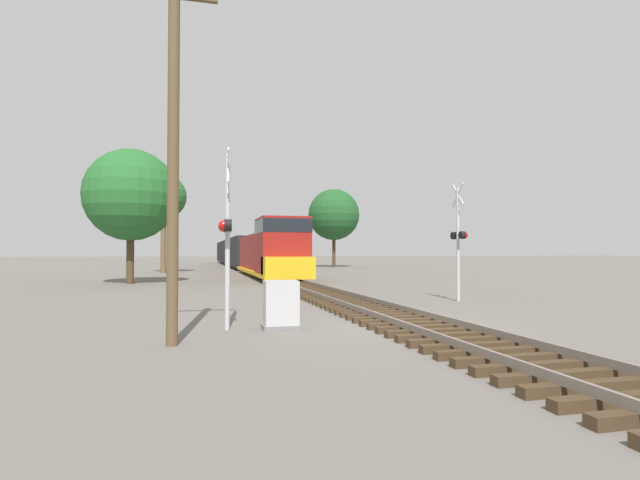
{
  "coord_description": "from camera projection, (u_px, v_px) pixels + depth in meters",
  "views": [
    {
      "loc": [
        -5.52,
        -12.11,
        1.96
      ],
      "look_at": [
        0.43,
        11.42,
        2.53
      ],
      "focal_mm": 28.0,
      "sensor_mm": 36.0,
      "label": 1
    }
  ],
  "objects": [
    {
      "name": "relay_cabinet",
      "position": [
        281.0,
        305.0,
        12.56
      ],
      "size": [
        0.93,
        0.69,
        1.23
      ],
      "color": "slate",
      "rests_on": "ground"
    },
    {
      "name": "tree_far_right",
      "position": [
        131.0,
        195.0,
        30.41
      ],
      "size": [
        5.61,
        5.61,
        8.22
      ],
      "color": "#473521",
      "rests_on": "ground"
    },
    {
      "name": "rail_track_bed",
      "position": [
        411.0,
        321.0,
        13.05
      ],
      "size": [
        2.6,
        160.0,
        0.31
      ],
      "color": "#42301E",
      "rests_on": "ground"
    },
    {
      "name": "ground_plane",
      "position": [
        411.0,
        326.0,
        13.05
      ],
      "size": [
        400.0,
        400.0,
        0.0
      ],
      "primitive_type": "plane",
      "color": "#666059"
    },
    {
      "name": "tree_mid_background",
      "position": [
        164.0,
        197.0,
        46.16
      ],
      "size": [
        4.16,
        4.16,
        9.16
      ],
      "color": "brown",
      "rests_on": "ground"
    },
    {
      "name": "tree_deep_background",
      "position": [
        334.0,
        215.0,
        63.65
      ],
      "size": [
        6.53,
        6.53,
        9.96
      ],
      "color": "#473521",
      "rests_on": "ground"
    },
    {
      "name": "crossing_signal_near",
      "position": [
        227.0,
        230.0,
        12.52
      ],
      "size": [
        0.35,
        1.01,
        4.52
      ],
      "rotation": [
        0.0,
        0.0,
        -1.61
      ],
      "color": "#B7B7BC",
      "rests_on": "ground"
    },
    {
      "name": "utility_pole",
      "position": [
        173.0,
        146.0,
        10.44
      ],
      "size": [
        1.8,
        0.24,
        7.98
      ],
      "color": "brown",
      "rests_on": "ground"
    },
    {
      "name": "crossing_signal_far",
      "position": [
        459.0,
        237.0,
        19.68
      ],
      "size": [
        0.36,
        1.01,
        4.66
      ],
      "rotation": [
        0.0,
        0.0,
        1.52
      ],
      "color": "#B7B7BC",
      "rests_on": "ground"
    },
    {
      "name": "freight_train",
      "position": [
        241.0,
        253.0,
        59.91
      ],
      "size": [
        3.09,
        64.53,
        4.14
      ],
      "color": "maroon",
      "rests_on": "ground"
    }
  ]
}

